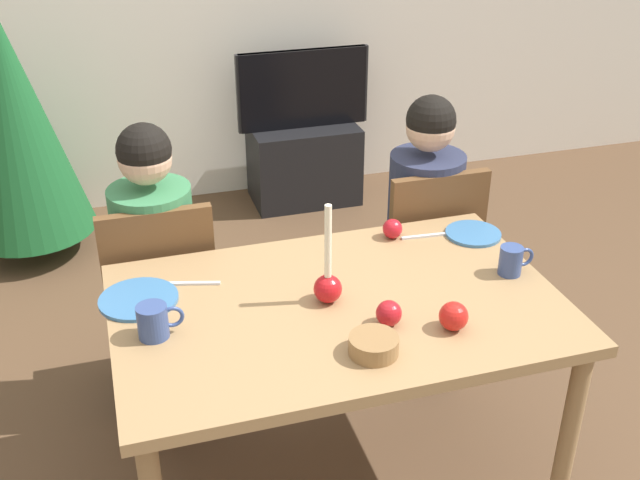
{
  "coord_description": "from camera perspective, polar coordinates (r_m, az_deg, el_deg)",
  "views": [
    {
      "loc": [
        -0.64,
        -1.92,
        2.06
      ],
      "look_at": [
        0.0,
        0.2,
        0.87
      ],
      "focal_mm": 43.11,
      "sensor_mm": 36.0,
      "label": 1
    }
  ],
  "objects": [
    {
      "name": "dining_table",
      "position": [
        2.46,
        1.35,
        -6.31
      ],
      "size": [
        1.4,
        0.9,
        0.75
      ],
      "color": "#99754C",
      "rests_on": "ground"
    },
    {
      "name": "apple_by_right_mug",
      "position": [
        2.3,
        9.88,
        -5.6
      ],
      "size": [
        0.09,
        0.09,
        0.09
      ],
      "primitive_type": "sphere",
      "color": "red",
      "rests_on": "dining_table"
    },
    {
      "name": "apple_near_candle",
      "position": [
        2.78,
        5.4,
        0.84
      ],
      "size": [
        0.07,
        0.07,
        0.07
      ],
      "primitive_type": "sphere",
      "color": "red",
      "rests_on": "dining_table"
    },
    {
      "name": "christmas_tree",
      "position": [
        4.23,
        -21.85,
        8.17
      ],
      "size": [
        0.67,
        0.67,
        1.44
      ],
      "color": "brown",
      "rests_on": "ground"
    },
    {
      "name": "plate_right",
      "position": [
        2.85,
        11.3,
        0.47
      ],
      "size": [
        0.2,
        0.2,
        0.01
      ],
      "primitive_type": "cylinder",
      "color": "teal",
      "rests_on": "dining_table"
    },
    {
      "name": "fork_right",
      "position": [
        2.81,
        7.82,
        0.3
      ],
      "size": [
        0.18,
        0.03,
        0.01
      ],
      "primitive_type": "cube",
      "rotation": [
        0.0,
        0.0,
        -0.08
      ],
      "color": "silver",
      "rests_on": "dining_table"
    },
    {
      "name": "mug_right",
      "position": [
        2.61,
        14.05,
        -1.47
      ],
      "size": [
        0.12,
        0.08,
        0.1
      ],
      "color": "#33477F",
      "rests_on": "dining_table"
    },
    {
      "name": "chair_right",
      "position": [
        3.2,
        7.8,
        -0.92
      ],
      "size": [
        0.4,
        0.4,
        0.9
      ],
      "color": "brown",
      "rests_on": "ground"
    },
    {
      "name": "candle_centerpiece",
      "position": [
        2.38,
        0.58,
        -3.16
      ],
      "size": [
        0.09,
        0.09,
        0.33
      ],
      "color": "red",
      "rests_on": "dining_table"
    },
    {
      "name": "chair_left",
      "position": [
        2.97,
        -11.73,
        -3.85
      ],
      "size": [
        0.4,
        0.4,
        0.9
      ],
      "color": "brown",
      "rests_on": "ground"
    },
    {
      "name": "apple_by_left_plate",
      "position": [
        2.3,
        5.13,
        -5.43
      ],
      "size": [
        0.08,
        0.08,
        0.08
      ],
      "primitive_type": "sphere",
      "color": "#AF161E",
      "rests_on": "dining_table"
    },
    {
      "name": "plate_left",
      "position": [
        2.48,
        -13.32,
        -4.3
      ],
      "size": [
        0.25,
        0.25,
        0.01
      ],
      "primitive_type": "cylinder",
      "color": "teal",
      "rests_on": "dining_table"
    },
    {
      "name": "tv",
      "position": [
        4.58,
        -1.27,
        11.15
      ],
      "size": [
        0.79,
        0.05,
        0.46
      ],
      "color": "black",
      "rests_on": "tv_stand"
    },
    {
      "name": "fork_left",
      "position": [
        2.53,
        -9.44,
        -3.19
      ],
      "size": [
        0.18,
        0.06,
        0.01
      ],
      "primitive_type": "cube",
      "rotation": [
        0.0,
        0.0,
        -0.27
      ],
      "color": "silver",
      "rests_on": "dining_table"
    },
    {
      "name": "person_right_child",
      "position": [
        3.2,
        7.63,
        0.25
      ],
      "size": [
        0.3,
        0.3,
        1.17
      ],
      "color": "#33384C",
      "rests_on": "ground"
    },
    {
      "name": "tv_stand",
      "position": [
        4.74,
        -1.2,
        5.71
      ],
      "size": [
        0.64,
        0.4,
        0.48
      ],
      "primitive_type": "cube",
      "color": "black",
      "rests_on": "ground"
    },
    {
      "name": "bowl_walnuts",
      "position": [
        2.18,
        4.0,
        -7.8
      ],
      "size": [
        0.14,
        0.14,
        0.05
      ],
      "primitive_type": "cylinder",
      "color": "olive",
      "rests_on": "dining_table"
    },
    {
      "name": "ground_plane",
      "position": [
        2.89,
        1.2,
        -17.26
      ],
      "size": [
        7.68,
        7.68,
        0.0
      ],
      "primitive_type": "plane",
      "color": "brown"
    },
    {
      "name": "person_left_child",
      "position": [
        2.96,
        -11.9,
        -2.59
      ],
      "size": [
        0.3,
        0.3,
        1.17
      ],
      "color": "#33384C",
      "rests_on": "ground"
    },
    {
      "name": "mug_left",
      "position": [
        2.28,
        -12.22,
        -5.92
      ],
      "size": [
        0.14,
        0.09,
        0.1
      ],
      "color": "#33477F",
      "rests_on": "dining_table"
    }
  ]
}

